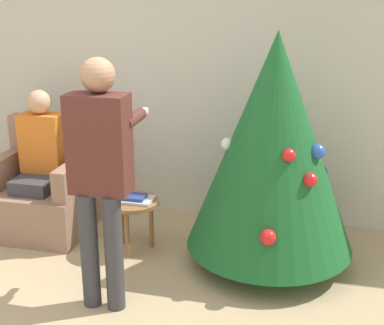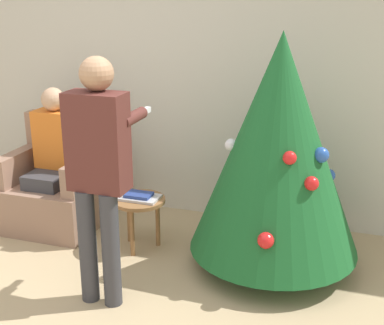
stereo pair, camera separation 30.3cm
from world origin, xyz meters
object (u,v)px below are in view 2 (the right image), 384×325
object	(u,v)px
armchair	(57,189)
christmas_tree	(278,146)
person_standing	(99,163)
side_stool	(139,206)
person_seated	(53,154)

from	to	relation	value
armchair	christmas_tree	bearing A→B (deg)	-4.54
christmas_tree	person_standing	bearing A→B (deg)	-141.61
armchair	side_stool	bearing A→B (deg)	-12.77
christmas_tree	person_seated	distance (m)	1.98
side_stool	person_seated	bearing A→B (deg)	169.04
person_seated	person_standing	xyz separation A→B (m)	(0.95, -0.92, 0.31)
person_seated	person_standing	bearing A→B (deg)	-44.24
armchair	side_stool	distance (m)	0.90
person_standing	side_stool	size ratio (longest dim) A/B	3.83
person_seated	christmas_tree	bearing A→B (deg)	-3.70
christmas_tree	person_standing	world-z (taller)	christmas_tree
armchair	person_standing	distance (m)	1.49
armchair	person_seated	size ratio (longest dim) A/B	0.78
christmas_tree	side_stool	xyz separation A→B (m)	(-1.08, -0.04, -0.59)
person_seated	person_standing	world-z (taller)	person_standing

